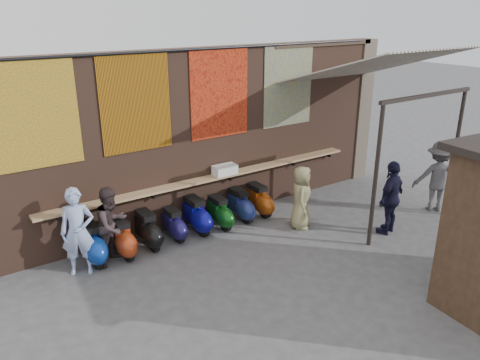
% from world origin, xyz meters
% --- Properties ---
extents(ground, '(70.00, 70.00, 0.00)m').
position_xyz_m(ground, '(0.00, 0.00, 0.00)').
color(ground, '#474749').
rests_on(ground, ground).
extents(brick_wall, '(10.00, 0.40, 4.00)m').
position_xyz_m(brick_wall, '(0.00, 2.70, 2.00)').
color(brick_wall, brown).
rests_on(brick_wall, ground).
extents(pier_right, '(0.50, 0.50, 4.00)m').
position_xyz_m(pier_right, '(5.20, 2.70, 2.00)').
color(pier_right, '#4C4238').
rests_on(pier_right, ground).
extents(eating_counter, '(8.00, 0.32, 0.05)m').
position_xyz_m(eating_counter, '(0.00, 2.33, 1.10)').
color(eating_counter, '#9E7A51').
rests_on(eating_counter, brick_wall).
extents(shelf_box, '(0.56, 0.30, 0.23)m').
position_xyz_m(shelf_box, '(0.30, 2.30, 1.24)').
color(shelf_box, white).
rests_on(shelf_box, eating_counter).
extents(tapestry_redgold, '(1.50, 0.02, 2.00)m').
position_xyz_m(tapestry_redgold, '(-3.60, 2.48, 3.00)').
color(tapestry_redgold, maroon).
rests_on(tapestry_redgold, brick_wall).
extents(tapestry_sun, '(1.50, 0.02, 2.00)m').
position_xyz_m(tapestry_sun, '(-1.70, 2.48, 3.00)').
color(tapestry_sun, '#C3720B').
rests_on(tapestry_sun, brick_wall).
extents(tapestry_orange, '(1.50, 0.02, 2.00)m').
position_xyz_m(tapestry_orange, '(0.30, 2.48, 3.00)').
color(tapestry_orange, '#B63816').
rests_on(tapestry_orange, brick_wall).
extents(tapestry_multi, '(1.50, 0.02, 2.00)m').
position_xyz_m(tapestry_multi, '(2.30, 2.48, 3.00)').
color(tapestry_multi, navy).
rests_on(tapestry_multi, brick_wall).
extents(hang_rail, '(9.50, 0.06, 0.06)m').
position_xyz_m(hang_rail, '(0.00, 2.47, 3.98)').
color(hang_rail, black).
rests_on(hang_rail, brick_wall).
extents(scooter_stool_0, '(0.39, 0.87, 0.83)m').
position_xyz_m(scooter_stool_0, '(-3.02, 2.03, 0.41)').
color(scooter_stool_0, navy).
rests_on(scooter_stool_0, ground).
extents(scooter_stool_1, '(0.37, 0.82, 0.78)m').
position_xyz_m(scooter_stool_1, '(-2.43, 1.95, 0.39)').
color(scooter_stool_1, '#A63616').
rests_on(scooter_stool_1, ground).
extents(scooter_stool_2, '(0.37, 0.81, 0.77)m').
position_xyz_m(scooter_stool_2, '(-1.84, 2.02, 0.39)').
color(scooter_stool_2, black).
rests_on(scooter_stool_2, ground).
extents(scooter_stool_3, '(0.32, 0.72, 0.68)m').
position_xyz_m(scooter_stool_3, '(-1.22, 2.03, 0.34)').
color(scooter_stool_3, '#19144C').
rests_on(scooter_stool_3, ground).
extents(scooter_stool_4, '(0.38, 0.84, 0.80)m').
position_xyz_m(scooter_stool_4, '(-0.64, 2.04, 0.40)').
color(scooter_stool_4, '#0B0B72').
rests_on(scooter_stool_4, ground).
extents(scooter_stool_5, '(0.34, 0.76, 0.73)m').
position_xyz_m(scooter_stool_5, '(-0.08, 1.96, 0.36)').
color(scooter_stool_5, '#0D4512').
rests_on(scooter_stool_5, ground).
extents(scooter_stool_6, '(0.36, 0.79, 0.75)m').
position_xyz_m(scooter_stool_6, '(0.55, 2.02, 0.37)').
color(scooter_stool_6, navy).
rests_on(scooter_stool_6, ground).
extents(scooter_stool_7, '(0.36, 0.80, 0.76)m').
position_xyz_m(scooter_stool_7, '(1.09, 2.01, 0.38)').
color(scooter_stool_7, '#87370C').
rests_on(scooter_stool_7, ground).
extents(diner_left, '(0.74, 0.62, 1.73)m').
position_xyz_m(diner_left, '(-3.32, 1.79, 0.86)').
color(diner_left, '#93A9D7').
rests_on(diner_left, ground).
extents(diner_right, '(0.96, 0.89, 1.58)m').
position_xyz_m(diner_right, '(-2.64, 1.85, 0.79)').
color(diner_right, '#312628').
rests_on(diner_right, ground).
extents(shopper_navy, '(1.06, 0.63, 1.70)m').
position_xyz_m(shopper_navy, '(2.92, -0.43, 0.85)').
color(shopper_navy, black).
rests_on(shopper_navy, ground).
extents(shopper_grey, '(1.29, 1.25, 1.77)m').
position_xyz_m(shopper_grey, '(4.90, -0.26, 0.88)').
color(shopper_grey, '#4D4C50').
rests_on(shopper_grey, ground).
extents(shopper_tan, '(0.83, 0.85, 1.48)m').
position_xyz_m(shopper_tan, '(1.46, 0.90, 0.74)').
color(shopper_tan, '#878056').
rests_on(shopper_tan, ground).
extents(awning_canvas, '(3.20, 3.28, 0.97)m').
position_xyz_m(awning_canvas, '(3.50, 0.90, 3.55)').
color(awning_canvas, beige).
rests_on(awning_canvas, brick_wall).
extents(awning_ledger, '(3.30, 0.08, 0.12)m').
position_xyz_m(awning_ledger, '(3.50, 2.49, 3.95)').
color(awning_ledger, '#33261C').
rests_on(awning_ledger, brick_wall).
extents(awning_header, '(3.00, 0.08, 0.08)m').
position_xyz_m(awning_header, '(3.50, -0.60, 3.08)').
color(awning_header, black).
rests_on(awning_header, awning_post_left).
extents(awning_post_left, '(0.09, 0.09, 3.10)m').
position_xyz_m(awning_post_left, '(2.10, -0.60, 1.55)').
color(awning_post_left, black).
rests_on(awning_post_left, ground).
extents(awning_post_right, '(0.09, 0.09, 3.10)m').
position_xyz_m(awning_post_right, '(4.90, -0.60, 1.55)').
color(awning_post_right, black).
rests_on(awning_post_right, ground).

